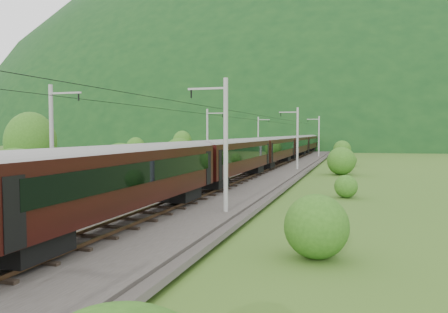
% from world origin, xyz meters
% --- Properties ---
extents(ground, '(600.00, 600.00, 0.00)m').
position_xyz_m(ground, '(0.00, 0.00, 0.00)').
color(ground, '#34591B').
rests_on(ground, ground).
extents(railbed, '(14.00, 220.00, 0.30)m').
position_xyz_m(railbed, '(0.00, 10.00, 0.15)').
color(railbed, '#38332D').
rests_on(railbed, ground).
extents(track_left, '(2.40, 220.00, 0.27)m').
position_xyz_m(track_left, '(-2.40, 10.00, 0.37)').
color(track_left, brown).
rests_on(track_left, railbed).
extents(track_right, '(2.40, 220.00, 0.27)m').
position_xyz_m(track_right, '(2.40, 10.00, 0.37)').
color(track_right, brown).
rests_on(track_right, railbed).
extents(catenary_left, '(2.54, 192.28, 8.00)m').
position_xyz_m(catenary_left, '(-6.12, 32.00, 4.50)').
color(catenary_left, gray).
rests_on(catenary_left, railbed).
extents(catenary_right, '(2.54, 192.28, 8.00)m').
position_xyz_m(catenary_right, '(6.12, 32.00, 4.50)').
color(catenary_right, gray).
rests_on(catenary_right, railbed).
extents(overhead_wires, '(4.83, 198.00, 0.03)m').
position_xyz_m(overhead_wires, '(0.00, 10.00, 7.10)').
color(overhead_wires, black).
rests_on(overhead_wires, ground).
extents(mountain_main, '(504.00, 360.00, 244.00)m').
position_xyz_m(mountain_main, '(0.00, 260.00, 0.00)').
color(mountain_main, black).
rests_on(mountain_main, ground).
extents(mountain_ridge, '(336.00, 280.00, 132.00)m').
position_xyz_m(mountain_ridge, '(-120.00, 300.00, 0.00)').
color(mountain_ridge, black).
rests_on(mountain_ridge, ground).
extents(train, '(2.74, 152.10, 4.75)m').
position_xyz_m(train, '(2.40, 36.35, 3.29)').
color(train, black).
rests_on(train, ground).
extents(hazard_post_near, '(0.14, 0.14, 1.31)m').
position_xyz_m(hazard_post_near, '(-0.60, 20.32, 0.95)').
color(hazard_post_near, red).
rests_on(hazard_post_near, railbed).
extents(hazard_post_far, '(0.15, 0.15, 1.37)m').
position_xyz_m(hazard_post_far, '(0.73, 34.76, 0.98)').
color(hazard_post_far, red).
rests_on(hazard_post_far, railbed).
extents(signal, '(0.25, 0.25, 2.22)m').
position_xyz_m(signal, '(-3.69, 56.69, 1.60)').
color(signal, black).
rests_on(signal, railbed).
extents(vegetation_left, '(13.58, 144.14, 7.09)m').
position_xyz_m(vegetation_left, '(-14.11, 15.42, 2.56)').
color(vegetation_left, '#285316').
rests_on(vegetation_left, ground).
extents(vegetation_right, '(5.07, 105.26, 3.13)m').
position_xyz_m(vegetation_right, '(11.61, 19.55, 1.37)').
color(vegetation_right, '#285316').
rests_on(vegetation_right, ground).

